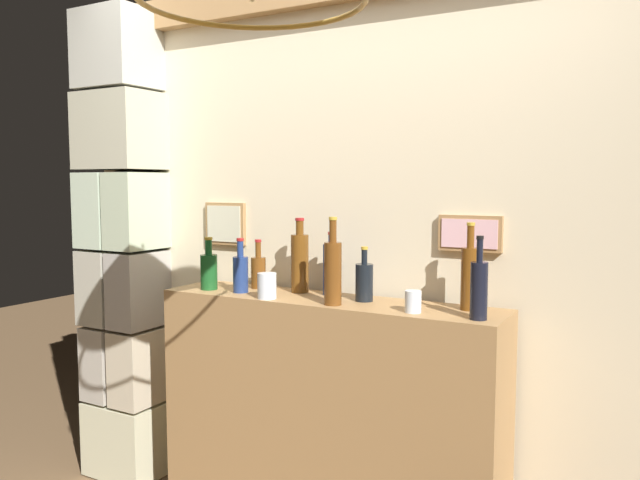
{
  "coord_description": "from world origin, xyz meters",
  "views": [
    {
      "loc": [
        1.24,
        -1.4,
        1.55
      ],
      "look_at": [
        0.0,
        0.81,
        1.32
      ],
      "focal_mm": 35.24,
      "sensor_mm": 36.0,
      "label": 1
    }
  ],
  "objects": [
    {
      "name": "glass_tumbler_highball",
      "position": [
        0.41,
        0.78,
        1.11
      ],
      "size": [
        0.06,
        0.06,
        0.08
      ],
      "color": "silver",
      "rests_on": "bar_shelf_unit"
    },
    {
      "name": "liquor_bottle_whiskey",
      "position": [
        -0.18,
        0.94,
        1.21
      ],
      "size": [
        0.08,
        0.08,
        0.33
      ],
      "color": "brown",
      "rests_on": "bar_shelf_unit"
    },
    {
      "name": "bar_shelf_unit",
      "position": [
        0.0,
        0.86,
        0.54
      ],
      "size": [
        1.49,
        0.33,
        1.07
      ],
      "primitive_type": "cube",
      "color": "#9E7547",
      "rests_on": "ground"
    },
    {
      "name": "liquor_bottle_brandy",
      "position": [
        -0.4,
        0.81,
        1.16
      ],
      "size": [
        0.07,
        0.07,
        0.24
      ],
      "color": "navy",
      "rests_on": "bar_shelf_unit"
    },
    {
      "name": "stone_pillar",
      "position": [
        -1.24,
        0.95,
        1.2
      ],
      "size": [
        0.41,
        0.35,
        2.4
      ],
      "color": "beige",
      "rests_on": "ground"
    },
    {
      "name": "glass_tumbler_rocks",
      "position": [
        -0.22,
        0.74,
        1.12
      ],
      "size": [
        0.08,
        0.08,
        0.11
      ],
      "color": "silver",
      "rests_on": "bar_shelf_unit"
    },
    {
      "name": "liquor_bottle_sherry",
      "position": [
        0.58,
        0.92,
        1.2
      ],
      "size": [
        0.07,
        0.07,
        0.33
      ],
      "color": "brown",
      "rests_on": "bar_shelf_unit"
    },
    {
      "name": "liquor_bottle_rum",
      "position": [
        -0.4,
        0.94,
        1.15
      ],
      "size": [
        0.07,
        0.07,
        0.22
      ],
      "color": "brown",
      "rests_on": "bar_shelf_unit"
    },
    {
      "name": "liquor_bottle_vodka",
      "position": [
        0.16,
        0.89,
        1.15
      ],
      "size": [
        0.07,
        0.07,
        0.22
      ],
      "color": "black",
      "rests_on": "bar_shelf_unit"
    },
    {
      "name": "liquor_bottle_amaro",
      "position": [
        0.66,
        0.78,
        1.18
      ],
      "size": [
        0.06,
        0.06,
        0.3
      ],
      "color": "black",
      "rests_on": "bar_shelf_unit"
    },
    {
      "name": "liquor_bottle_gin",
      "position": [
        0.08,
        0.76,
        1.21
      ],
      "size": [
        0.07,
        0.07,
        0.35
      ],
      "color": "brown",
      "rests_on": "bar_shelf_unit"
    },
    {
      "name": "liquor_bottle_rye",
      "position": [
        -0.03,
        0.95,
        1.18
      ],
      "size": [
        0.07,
        0.07,
        0.27
      ],
      "color": "navy",
      "rests_on": "bar_shelf_unit"
    },
    {
      "name": "liquor_bottle_bourbon",
      "position": [
        -0.57,
        0.8,
        1.16
      ],
      "size": [
        0.08,
        0.08,
        0.24
      ],
      "color": "#195021",
      "rests_on": "bar_shelf_unit"
    },
    {
      "name": "panelled_rear_partition",
      "position": [
        -0.0,
        1.1,
        1.31
      ],
      "size": [
        3.03,
        0.15,
        2.47
      ],
      "color": "beige",
      "rests_on": "ground"
    }
  ]
}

